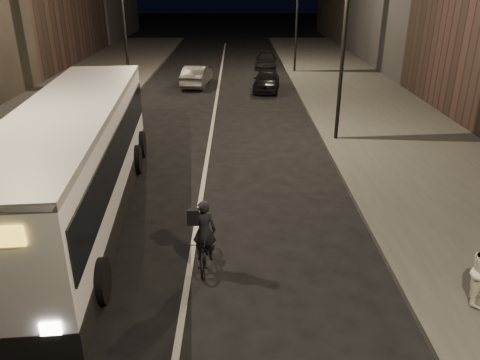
{
  "coord_description": "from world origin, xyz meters",
  "views": [
    {
      "loc": [
        1.19,
        -7.75,
        6.76
      ],
      "look_at": [
        1.29,
        4.28,
        1.5
      ],
      "focal_mm": 35.0,
      "sensor_mm": 36.0,
      "label": 1
    }
  ],
  "objects_px": {
    "streetlight_left_far": "(126,2)",
    "city_bus": "(75,157)",
    "car_near": "(266,80)",
    "car_mid": "(197,76)",
    "streetlight_right_mid": "(339,14)",
    "car_far": "(266,60)",
    "cyclist_on_bicycle": "(205,245)"
  },
  "relations": [
    {
      "from": "streetlight_left_far",
      "to": "city_bus",
      "type": "height_order",
      "value": "streetlight_left_far"
    },
    {
      "from": "city_bus",
      "to": "car_near",
      "type": "bearing_deg",
      "value": 63.42
    },
    {
      "from": "streetlight_left_far",
      "to": "car_near",
      "type": "height_order",
      "value": "streetlight_left_far"
    },
    {
      "from": "streetlight_left_far",
      "to": "car_mid",
      "type": "xyz_separation_m",
      "value": [
        3.88,
        1.52,
        -4.68
      ]
    },
    {
      "from": "streetlight_right_mid",
      "to": "car_far",
      "type": "relative_size",
      "value": 2.07
    },
    {
      "from": "car_far",
      "to": "car_mid",
      "type": "bearing_deg",
      "value": -122.58
    },
    {
      "from": "city_bus",
      "to": "car_far",
      "type": "distance_m",
      "value": 26.27
    },
    {
      "from": "streetlight_left_far",
      "to": "city_bus",
      "type": "bearing_deg",
      "value": -84.08
    },
    {
      "from": "car_near",
      "to": "car_mid",
      "type": "distance_m",
      "value": 4.77
    },
    {
      "from": "car_mid",
      "to": "city_bus",
      "type": "bearing_deg",
      "value": 89.83
    },
    {
      "from": "city_bus",
      "to": "car_far",
      "type": "xyz_separation_m",
      "value": [
        7.19,
        25.24,
        -1.29
      ]
    },
    {
      "from": "car_mid",
      "to": "car_far",
      "type": "distance_m",
      "value": 8.56
    },
    {
      "from": "car_mid",
      "to": "car_far",
      "type": "height_order",
      "value": "car_mid"
    },
    {
      "from": "streetlight_right_mid",
      "to": "city_bus",
      "type": "bearing_deg",
      "value": -142.67
    },
    {
      "from": "streetlight_right_mid",
      "to": "city_bus",
      "type": "height_order",
      "value": "streetlight_right_mid"
    },
    {
      "from": "streetlight_left_far",
      "to": "car_near",
      "type": "bearing_deg",
      "value": 1.15
    },
    {
      "from": "streetlight_left_far",
      "to": "car_mid",
      "type": "relative_size",
      "value": 1.95
    },
    {
      "from": "car_near",
      "to": "streetlight_left_far",
      "type": "bearing_deg",
      "value": -171.94
    },
    {
      "from": "cyclist_on_bicycle",
      "to": "car_mid",
      "type": "distance_m",
      "value": 21.35
    },
    {
      "from": "city_bus",
      "to": "streetlight_left_far",
      "type": "bearing_deg",
      "value": 90.91
    },
    {
      "from": "cyclist_on_bicycle",
      "to": "streetlight_right_mid",
      "type": "bearing_deg",
      "value": 65.05
    },
    {
      "from": "cyclist_on_bicycle",
      "to": "car_far",
      "type": "relative_size",
      "value": 0.49
    },
    {
      "from": "cyclist_on_bicycle",
      "to": "car_near",
      "type": "height_order",
      "value": "cyclist_on_bicycle"
    },
    {
      "from": "streetlight_right_mid",
      "to": "streetlight_left_far",
      "type": "distance_m",
      "value": 14.62
    },
    {
      "from": "streetlight_right_mid",
      "to": "car_far",
      "type": "height_order",
      "value": "streetlight_right_mid"
    },
    {
      "from": "streetlight_right_mid",
      "to": "car_near",
      "type": "height_order",
      "value": "streetlight_right_mid"
    },
    {
      "from": "cyclist_on_bicycle",
      "to": "city_bus",
      "type": "bearing_deg",
      "value": 145.4
    },
    {
      "from": "streetlight_left_far",
      "to": "cyclist_on_bicycle",
      "type": "xyz_separation_m",
      "value": [
        5.73,
        -19.75,
        -4.72
      ]
    },
    {
      "from": "streetlight_right_mid",
      "to": "streetlight_left_far",
      "type": "relative_size",
      "value": 1.0
    },
    {
      "from": "streetlight_left_far",
      "to": "city_bus",
      "type": "xyz_separation_m",
      "value": [
        1.74,
        -16.8,
        -3.5
      ]
    },
    {
      "from": "car_near",
      "to": "city_bus",
      "type": "bearing_deg",
      "value": -104.66
    },
    {
      "from": "streetlight_right_mid",
      "to": "car_mid",
      "type": "bearing_deg",
      "value": 120.49
    }
  ]
}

